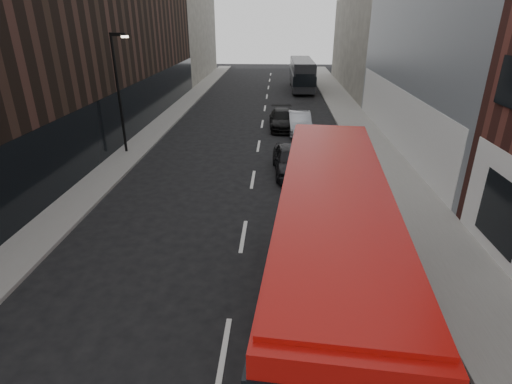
# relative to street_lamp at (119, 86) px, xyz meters

# --- Properties ---
(sidewalk_right) EXTENTS (3.00, 80.00, 0.15)m
(sidewalk_right) POSITION_rel_street_lamp_xyz_m (15.72, 7.00, -4.11)
(sidewalk_right) COLOR slate
(sidewalk_right) RESTS_ON ground
(sidewalk_left) EXTENTS (2.00, 80.00, 0.15)m
(sidewalk_left) POSITION_rel_street_lamp_xyz_m (0.22, 7.00, -4.11)
(sidewalk_left) COLOR slate
(sidewalk_left) RESTS_ON ground
(building_victorian) EXTENTS (6.50, 24.00, 21.00)m
(building_victorian) POSITION_rel_street_lamp_xyz_m (19.59, 26.00, 5.48)
(building_victorian) COLOR #615D56
(building_victorian) RESTS_ON ground
(building_left_mid) EXTENTS (5.00, 24.00, 14.00)m
(building_left_mid) POSITION_rel_street_lamp_xyz_m (-3.28, 12.00, 2.82)
(building_left_mid) COLOR black
(building_left_mid) RESTS_ON ground
(building_left_far) EXTENTS (5.00, 20.00, 13.00)m
(building_left_far) POSITION_rel_street_lamp_xyz_m (-3.28, 34.00, 2.32)
(building_left_far) COLOR #615D56
(building_left_far) RESTS_ON ground
(street_lamp) EXTENTS (1.06, 0.22, 7.00)m
(street_lamp) POSITION_rel_street_lamp_xyz_m (0.00, 0.00, 0.00)
(street_lamp) COLOR black
(street_lamp) RESTS_ON sidewalk_left
(red_bus) EXTENTS (3.55, 11.19, 4.45)m
(red_bus) POSITION_rel_street_lamp_xyz_m (10.89, -14.91, -1.71)
(red_bus) COLOR #920C09
(red_bus) RESTS_ON ground
(grey_bus) EXTENTS (2.63, 10.58, 3.40)m
(grey_bus) POSITION_rel_street_lamp_xyz_m (12.14, 24.69, -2.36)
(grey_bus) COLOR black
(grey_bus) RESTS_ON ground
(car_a) EXTENTS (2.17, 4.65, 1.54)m
(car_a) POSITION_rel_street_lamp_xyz_m (10.22, -2.89, -3.41)
(car_a) COLOR black
(car_a) RESTS_ON ground
(car_b) EXTENTS (1.76, 4.62, 1.50)m
(car_b) POSITION_rel_street_lamp_xyz_m (11.09, 5.56, -3.43)
(car_b) COLOR #93959B
(car_b) RESTS_ON ground
(car_c) EXTENTS (2.18, 4.92, 1.40)m
(car_c) POSITION_rel_street_lamp_xyz_m (9.83, 6.76, -3.48)
(car_c) COLOR black
(car_c) RESTS_ON ground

